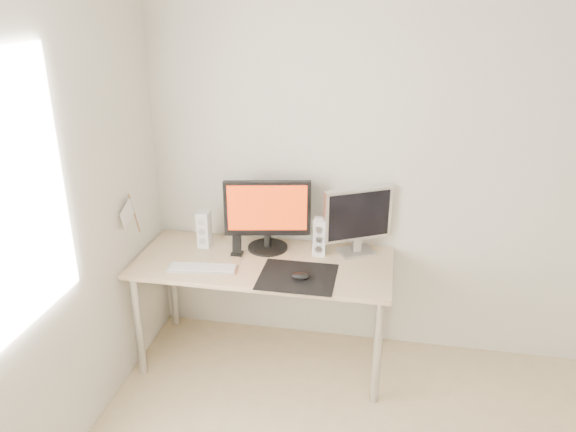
{
  "coord_description": "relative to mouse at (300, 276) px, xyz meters",
  "views": [
    {
      "loc": [
        -0.2,
        -1.67,
        2.31
      ],
      "look_at": [
        -0.79,
        1.46,
        1.01
      ],
      "focal_mm": 35.0,
      "sensor_mm": 36.0,
      "label": 1
    }
  ],
  "objects": [
    {
      "name": "second_monitor",
      "position": [
        0.3,
        0.42,
        0.22
      ],
      "size": [
        0.41,
        0.25,
        0.43
      ],
      "color": "silver",
      "rests_on": "desk"
    },
    {
      "name": "keyboard",
      "position": [
        -0.6,
        0.02,
        -0.02
      ],
      "size": [
        0.43,
        0.16,
        0.02
      ],
      "color": "#BABABC",
      "rests_on": "desk"
    },
    {
      "name": "phone_dock",
      "position": [
        -0.45,
        0.25,
        0.02
      ],
      "size": [
        0.07,
        0.06,
        0.13
      ],
      "color": "black",
      "rests_on": "desk"
    },
    {
      "name": "speaker_left",
      "position": [
        -0.69,
        0.34,
        0.1
      ],
      "size": [
        0.08,
        0.09,
        0.24
      ],
      "color": "white",
      "rests_on": "desk"
    },
    {
      "name": "speaker_right",
      "position": [
        0.07,
        0.35,
        0.1
      ],
      "size": [
        0.08,
        0.09,
        0.24
      ],
      "color": "white",
      "rests_on": "desk"
    },
    {
      "name": "wall_back",
      "position": [
        0.66,
        0.57,
        0.5
      ],
      "size": [
        3.5,
        0.0,
        3.5
      ],
      "primitive_type": "plane",
      "rotation": [
        1.57,
        0.0,
        0.0
      ],
      "color": "silver",
      "rests_on": "ground"
    },
    {
      "name": "main_monitor",
      "position": [
        -0.28,
        0.37,
        0.23
      ],
      "size": [
        0.55,
        0.3,
        0.47
      ],
      "color": "black",
      "rests_on": "desk"
    },
    {
      "name": "desk",
      "position": [
        -0.27,
        0.2,
        -0.1
      ],
      "size": [
        1.6,
        0.7,
        0.73
      ],
      "color": "#D1B587",
      "rests_on": "ground"
    },
    {
      "name": "pennant",
      "position": [
        -1.06,
        0.05,
        0.3
      ],
      "size": [
        0.01,
        0.23,
        0.29
      ],
      "color": "#A57F54",
      "rests_on": "wall_left"
    },
    {
      "name": "mouse",
      "position": [
        0.0,
        0.0,
        0.0
      ],
      "size": [
        0.11,
        0.06,
        0.04
      ],
      "primitive_type": "ellipsoid",
      "color": "black",
      "rests_on": "mousepad"
    },
    {
      "name": "mousepad",
      "position": [
        -0.02,
        0.03,
        -0.02
      ],
      "size": [
        0.45,
        0.4,
        0.0
      ],
      "primitive_type": "cube",
      "color": "black",
      "rests_on": "desk"
    }
  ]
}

